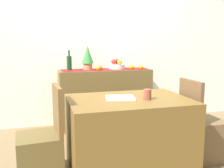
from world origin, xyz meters
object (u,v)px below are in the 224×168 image
Objects in this scene: sideboard_console at (105,98)px; chair_near_window at (41,154)px; fruit_bowl at (117,67)px; wine_bottle at (69,63)px; potted_plant at (88,57)px; open_book at (120,98)px; chair_by_corner at (202,136)px; coffee_cup at (147,94)px; dining_table at (129,134)px.

sideboard_console is 1.73m from chair_near_window.
chair_near_window is at bearing -129.22° from fruit_bowl.
wine_bottle is at bearing 73.18° from chair_near_window.
wine_bottle is at bearing 180.00° from fruit_bowl.
wine_bottle is 0.82× the size of potted_plant.
chair_by_corner reaches higher than open_book.
potted_plant is 1.44m from open_book.
potted_plant reaches higher than chair_by_corner.
potted_plant reaches higher than chair_near_window.
open_book is 2.76× the size of coffee_cup.
wine_bottle is 1.61m from dining_table.
open_book is (-0.19, -1.40, 0.31)m from sideboard_console.
fruit_bowl is 2.44× the size of coffee_cup.
chair_near_window is at bearing 175.24° from coffee_cup.
chair_near_window is at bearing 179.91° from dining_table.
coffee_cup is 0.11× the size of chair_by_corner.
dining_table is 0.86m from chair_by_corner.
fruit_bowl is at bearing 0.00° from wine_bottle.
wine_bottle is (-0.54, 0.00, 0.56)m from sideboard_console.
dining_table is 0.86m from chair_near_window.
chair_near_window reaches higher than coffee_cup.
open_book is 0.31× the size of chair_near_window.
dining_table is 1.32× the size of chair_by_corner.
open_book is 1.06m from chair_by_corner.
coffee_cup is (0.32, -1.50, -0.29)m from potted_plant.
wine_bottle reaches higher than dining_table.
chair_by_corner is at bearing -0.02° from dining_table.
open_book is at bearing -76.12° from wine_bottle.
potted_plant reaches higher than sideboard_console.
fruit_bowl is at bearing 84.75° from coffee_cup.
chair_near_window is (-0.97, -1.42, -0.18)m from sideboard_console.
wine_bottle reaches higher than coffee_cup.
potted_plant is at bearing 63.65° from chair_near_window.
potted_plant is 1.78m from chair_near_window.
chair_by_corner is (0.56, -1.42, -0.66)m from fruit_bowl.
open_book is at bearing -87.06° from potted_plant.
fruit_bowl is 1.55m from dining_table.
dining_table is at bearing 179.98° from chair_by_corner.
dining_table is (0.43, -1.42, -0.63)m from wine_bottle.
open_book is at bearing 178.66° from chair_by_corner.
potted_plant is at bearing 104.69° from open_book.
sideboard_console reaches higher than coffee_cup.
open_book is at bearing 165.45° from dining_table.
fruit_bowl is 1.46m from open_book.
coffee_cup is 0.11× the size of chair_near_window.
chair_near_window is at bearing -166.74° from open_book.
chair_by_corner is (0.70, 0.08, -0.52)m from coffee_cup.
potted_plant is at bearing 180.00° from fruit_bowl.
wine_bottle is 0.33× the size of chair_by_corner.
potted_plant is 1.29× the size of open_book.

